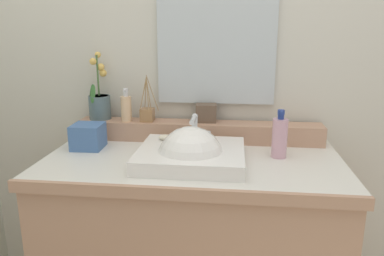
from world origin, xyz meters
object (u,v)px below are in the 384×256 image
(soap_dispenser, at_px, (126,108))
(lotion_bottle, at_px, (280,137))
(tissue_box, at_px, (88,136))
(reed_diffuser, at_px, (147,114))
(trinket_box, at_px, (206,113))
(sink_basin, at_px, (190,158))
(soap_bar, at_px, (167,137))
(potted_plant, at_px, (100,102))

(soap_dispenser, relative_size, lotion_bottle, 0.79)
(tissue_box, bearing_deg, reed_diffuser, 35.90)
(soap_dispenser, height_order, trinket_box, soap_dispenser)
(sink_basin, relative_size, reed_diffuser, 1.91)
(soap_bar, xyz_separation_m, soap_dispenser, (-0.22, 0.18, 0.09))
(lotion_bottle, height_order, tissue_box, lotion_bottle)
(trinket_box, height_order, lotion_bottle, lotion_bottle)
(tissue_box, bearing_deg, soap_bar, -3.63)
(lotion_bottle, bearing_deg, sink_basin, -162.45)
(sink_basin, distance_m, tissue_box, 0.49)
(sink_basin, bearing_deg, reed_diffuser, 128.33)
(trinket_box, xyz_separation_m, tissue_box, (-0.51, -0.19, -0.08))
(soap_bar, distance_m, soap_dispenser, 0.30)
(soap_dispenser, bearing_deg, trinket_box, 5.72)
(soap_bar, xyz_separation_m, trinket_box, (0.15, 0.21, 0.06))
(soap_bar, relative_size, reed_diffuser, 0.32)
(sink_basin, bearing_deg, soap_dispenser, 139.27)
(soap_dispenser, height_order, tissue_box, soap_dispenser)
(sink_basin, relative_size, lotion_bottle, 2.09)
(soap_bar, height_order, potted_plant, potted_plant)
(trinket_box, relative_size, lotion_bottle, 0.48)
(trinket_box, bearing_deg, reed_diffuser, -179.05)
(sink_basin, relative_size, soap_dispenser, 2.66)
(tissue_box, bearing_deg, trinket_box, 20.57)
(trinket_box, bearing_deg, potted_plant, 176.45)
(soap_dispenser, height_order, reed_diffuser, reed_diffuser)
(soap_bar, distance_m, lotion_bottle, 0.47)
(potted_plant, bearing_deg, soap_dispenser, -13.55)
(soap_dispenser, bearing_deg, reed_diffuser, 8.10)
(soap_dispenser, xyz_separation_m, lotion_bottle, (0.69, -0.18, -0.07))
(potted_plant, relative_size, soap_dispenser, 2.04)
(sink_basin, relative_size, potted_plant, 1.30)
(soap_dispenser, height_order, lotion_bottle, soap_dispenser)
(reed_diffuser, bearing_deg, lotion_bottle, -17.94)
(sink_basin, bearing_deg, lotion_bottle, 17.55)
(reed_diffuser, height_order, lotion_bottle, reed_diffuser)
(soap_bar, height_order, reed_diffuser, reed_diffuser)
(trinket_box, bearing_deg, tissue_box, -163.36)
(soap_dispenser, bearing_deg, tissue_box, -131.06)
(soap_bar, height_order, soap_dispenser, soap_dispenser)
(sink_basin, distance_m, soap_bar, 0.17)
(potted_plant, xyz_separation_m, reed_diffuser, (0.24, -0.02, -0.05))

